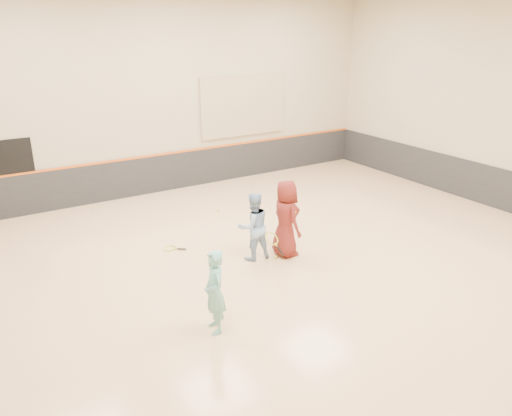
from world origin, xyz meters
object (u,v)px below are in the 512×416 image
young_man (286,218)px  spare_racket (169,247)px  girl (215,292)px  instructor (253,226)px

young_man → spare_racket: young_man is taller
girl → spare_racket: 3.74m
girl → spare_racket: size_ratio=2.15×
instructor → spare_racket: 2.23m
young_man → spare_racket: (-2.20, 1.73, -0.87)m
girl → instructor: size_ratio=0.96×
girl → young_man: bearing=133.5°
spare_racket → girl: bearing=-99.8°
spare_racket → young_man: bearing=-38.1°
instructor → young_man: 0.79m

